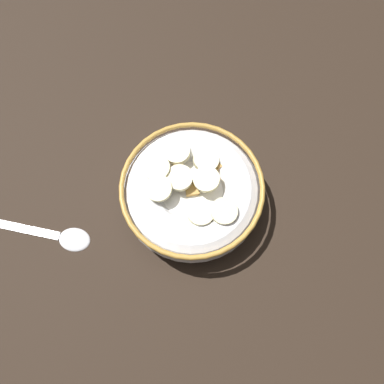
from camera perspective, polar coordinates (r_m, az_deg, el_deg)
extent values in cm
cube|color=black|center=(47.59, 0.00, -1.60)|extent=(100.08, 100.08, 2.00)
cylinder|color=silver|center=(46.35, 0.00, -1.11)|extent=(9.25, 9.25, 0.60)
torus|color=silver|center=(44.23, 0.00, -0.20)|extent=(16.81, 16.81, 5.08)
torus|color=#B28438|center=(42.12, 0.00, 0.80)|extent=(16.91, 16.91, 0.60)
cylinder|color=white|center=(43.32, 0.00, 0.22)|extent=(13.77, 13.77, 0.40)
cube|color=tan|center=(42.64, 7.70, -1.25)|extent=(2.00, 1.96, 0.84)
cube|color=tan|center=(41.32, -1.81, -6.56)|extent=(1.93, 1.90, 0.78)
cube|color=tan|center=(41.52, 4.30, -5.24)|extent=(1.80, 1.77, 0.79)
cube|color=#B78947|center=(43.01, 0.17, 0.95)|extent=(2.20, 2.20, 0.80)
cube|color=tan|center=(43.77, -7.39, 2.86)|extent=(1.77, 1.70, 0.91)
cube|color=#AD7F42|center=(43.85, 3.64, 4.27)|extent=(2.00, 2.05, 0.88)
cube|color=#AD7F42|center=(42.51, 5.91, -1.93)|extent=(1.98, 1.97, 0.72)
cube|color=tan|center=(41.32, 2.65, -6.79)|extent=(1.95, 1.95, 0.72)
cube|color=tan|center=(43.37, 8.03, 0.76)|extent=(2.15, 2.16, 0.77)
cube|color=tan|center=(43.59, -2.33, 3.28)|extent=(1.86, 1.85, 0.72)
cube|color=tan|center=(43.26, 3.07, 2.27)|extent=(2.01, 1.99, 0.76)
cylinder|color=beige|center=(41.91, 2.28, 1.99)|extent=(4.12, 4.13, 1.16)
cylinder|color=#F9EFC6|center=(42.11, -1.96, 2.19)|extent=(3.76, 3.79, 0.93)
cylinder|color=beige|center=(41.63, -5.25, 0.56)|extent=(4.06, 4.09, 1.20)
cylinder|color=#F9EFC6|center=(43.84, -2.32, 6.17)|extent=(3.76, 3.73, 1.08)
cylinder|color=beige|center=(41.00, 1.35, -3.20)|extent=(3.93, 3.91, 1.00)
cylinder|color=beige|center=(40.88, 4.99, -3.00)|extent=(4.04, 4.00, 1.06)
cylinder|color=beige|center=(43.37, 2.20, 5.00)|extent=(3.38, 3.39, 1.14)
cylinder|color=beige|center=(42.54, -5.45, 3.68)|extent=(4.30, 4.29, 1.10)
ellipsoid|color=silver|center=(47.17, -17.97, -6.98)|extent=(4.75, 4.21, 0.80)
cube|color=silver|center=(50.32, -25.50, -5.02)|extent=(10.22, 5.01, 0.36)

